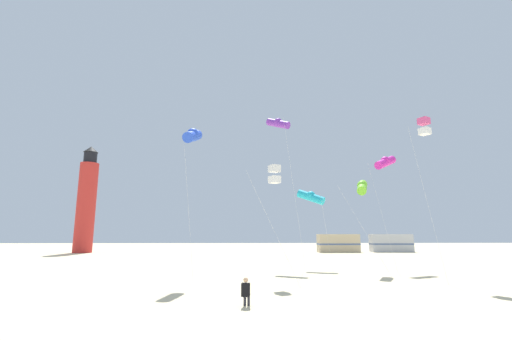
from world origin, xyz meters
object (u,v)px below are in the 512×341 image
kite_tube_blue (193,136)px  rv_van_silver (391,243)px  kite_box_rainbow (424,127)px  kite_flyer_standing (246,291)px  kite_tube_cyan (311,197)px  kite_tube_violet (278,123)px  rv_van_tan (338,243)px  kite_tube_magenta (385,162)px  kite_tube_lime (362,187)px  kite_box_white (274,174)px  lighthouse_distant (87,202)px

kite_tube_blue → rv_van_silver: kite_tube_blue is taller
kite_box_rainbow → rv_van_silver: (11.55, 34.17, -8.50)m
kite_flyer_standing → kite_tube_cyan: bearing=-102.4°
kite_tube_violet → rv_van_tan: kite_tube_violet is taller
rv_van_tan → rv_van_silver: 8.66m
kite_tube_blue → kite_tube_magenta: size_ratio=1.03×
kite_tube_lime → rv_van_tan: 29.87m
kite_tube_violet → kite_box_white: (-1.26, -10.08, -6.67)m
kite_flyer_standing → rv_van_tan: size_ratio=0.18×
kite_box_rainbow → rv_van_silver: bearing=71.3°
kite_tube_magenta → rv_van_silver: kite_tube_magenta is taller
kite_box_white → kite_tube_magenta: kite_tube_magenta is taller
kite_box_rainbow → kite_tube_magenta: size_ratio=1.08×
kite_tube_cyan → kite_tube_blue: 12.55m
kite_box_white → rv_van_tan: size_ratio=1.10×
kite_flyer_standing → kite_tube_cyan: 17.11m
kite_tube_blue → lighthouse_distant: 39.41m
kite_tube_cyan → rv_van_tan: (9.00, 25.46, -4.69)m
kite_box_white → lighthouse_distant: size_ratio=0.43×
kite_box_white → lighthouse_distant: bearing=128.7°
kite_tube_magenta → kite_tube_blue: bearing=-156.5°
kite_tube_blue → kite_tube_violet: bearing=55.3°
kite_flyer_standing → kite_tube_lime: 15.98m
kite_flyer_standing → kite_tube_cyan: kite_tube_cyan is taller
kite_tube_cyan → kite_tube_lime: 4.84m
kite_box_rainbow → kite_tube_cyan: size_ratio=1.55×
kite_tube_blue → rv_van_tan: 38.83m
kite_box_rainbow → kite_box_white: bearing=-178.6°
kite_box_rainbow → kite_tube_violet: bearing=131.7°
kite_flyer_standing → kite_tube_lime: (9.07, 11.77, 5.88)m
kite_tube_magenta → lighthouse_distant: (-37.04, 26.23, -1.13)m
kite_tube_cyan → kite_tube_blue: kite_tube_blue is taller
kite_tube_magenta → rv_van_tan: kite_tube_magenta is taller
lighthouse_distant → kite_flyer_standing: bearing=-58.1°
kite_flyer_standing → rv_van_tan: 43.23m
kite_flyer_standing → kite_box_white: (1.77, 6.66, 5.97)m
kite_flyer_standing → rv_van_tan: bearing=-101.8°
kite_flyer_standing → kite_tube_violet: bearing=-92.2°
kite_tube_lime → rv_van_silver: (14.25, 29.31, -5.11)m
kite_tube_magenta → rv_van_silver: bearing=67.3°
kite_tube_cyan → lighthouse_distant: lighthouse_distant is taller
kite_flyer_standing → kite_tube_blue: (-3.53, 7.27, 8.63)m
kite_box_white → rv_van_silver: bearing=58.0°
kite_tube_lime → rv_van_silver: kite_tube_lime is taller
kite_box_white → kite_tube_violet: bearing=82.9°
kite_box_rainbow → rv_van_silver: size_ratio=1.59×
kite_flyer_standing → kite_box_rainbow: kite_box_rainbow is taller
kite_tube_blue → kite_tube_magenta: kite_tube_blue is taller
lighthouse_distant → kite_tube_blue: bearing=-56.8°
kite_tube_lime → kite_tube_blue: kite_tube_blue is taller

